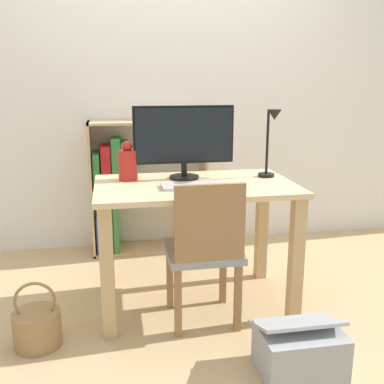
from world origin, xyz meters
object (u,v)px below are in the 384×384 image
object	(u,v)px
basket	(37,327)
storage_box	(299,350)
monitor	(184,137)
vase	(128,163)
desk_lamp	(271,137)
chair	(205,248)
bookshelf	(128,188)
keyboard	(194,186)

from	to	relation	value
basket	storage_box	bearing A→B (deg)	-20.26
monitor	storage_box	xyz separation A→B (m)	(0.39, -0.90, -0.88)
monitor	vase	xyz separation A→B (m)	(-0.33, 0.01, -0.15)
desk_lamp	chair	bearing A→B (deg)	-146.87
storage_box	bookshelf	bearing A→B (deg)	112.32
storage_box	chair	bearing A→B (deg)	124.18
monitor	chair	distance (m)	0.68
keyboard	basket	distance (m)	1.09
monitor	desk_lamp	distance (m)	0.51
keyboard	bookshelf	bearing A→B (deg)	107.38
monitor	storage_box	bearing A→B (deg)	-66.67
keyboard	monitor	bearing A→B (deg)	93.68
keyboard	chair	xyz separation A→B (m)	(0.03, -0.15, -0.31)
keyboard	chair	world-z (taller)	chair
desk_lamp	chair	world-z (taller)	desk_lamp
basket	bookshelf	bearing A→B (deg)	67.37
bookshelf	basket	world-z (taller)	bookshelf
keyboard	vase	world-z (taller)	vase
vase	basket	distance (m)	1.01
monitor	vase	world-z (taller)	monitor
monitor	chair	world-z (taller)	monitor
monitor	keyboard	xyz separation A→B (m)	(0.02, -0.24, -0.24)
chair	monitor	bearing A→B (deg)	93.08
vase	storage_box	bearing A→B (deg)	-51.73
desk_lamp	basket	distance (m)	1.65
desk_lamp	monitor	bearing A→B (deg)	169.09
keyboard	bookshelf	size ratio (longest dim) A/B	0.35
keyboard	storage_box	world-z (taller)	keyboard
desk_lamp	storage_box	xyz separation A→B (m)	(-0.11, -0.80, -0.88)
vase	monitor	bearing A→B (deg)	-2.48
monitor	basket	distance (m)	1.30
monitor	chair	xyz separation A→B (m)	(0.05, -0.39, -0.55)
bookshelf	basket	size ratio (longest dim) A/B	2.93
keyboard	storage_box	bearing A→B (deg)	-60.46
keyboard	desk_lamp	bearing A→B (deg)	16.63
basket	keyboard	bearing A→B (deg)	13.52
keyboard	desk_lamp	xyz separation A→B (m)	(0.49, 0.15, 0.24)
vase	chair	bearing A→B (deg)	-47.25
keyboard	vase	xyz separation A→B (m)	(-0.35, 0.26, 0.09)
monitor	storage_box	size ratio (longest dim) A/B	1.56
desk_lamp	storage_box	bearing A→B (deg)	-98.13
chair	vase	bearing A→B (deg)	129.26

